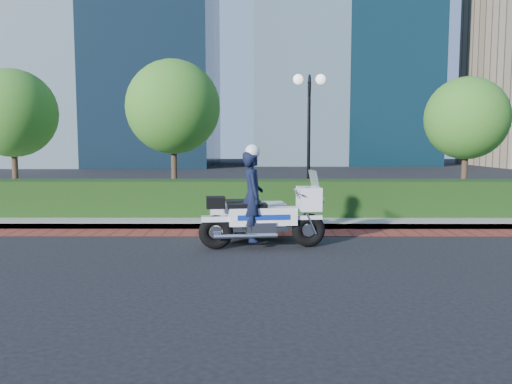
{
  "coord_description": "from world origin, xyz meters",
  "views": [
    {
      "loc": [
        -0.61,
        -10.66,
        2.21
      ],
      "look_at": [
        -0.66,
        1.66,
        1.0
      ],
      "focal_mm": 35.0,
      "sensor_mm": 36.0,
      "label": 1
    }
  ],
  "objects_px": {
    "tree_a": "(12,113)",
    "police_motorcycle": "(255,211)",
    "tree_b": "(173,107)",
    "tree_c": "(466,118)",
    "lamppost": "(309,119)"
  },
  "relations": [
    {
      "from": "tree_a",
      "to": "police_motorcycle",
      "type": "height_order",
      "value": "tree_a"
    },
    {
      "from": "lamppost",
      "to": "tree_c",
      "type": "bearing_deg",
      "value": 13.3
    },
    {
      "from": "tree_c",
      "to": "police_motorcycle",
      "type": "height_order",
      "value": "tree_c"
    },
    {
      "from": "tree_b",
      "to": "police_motorcycle",
      "type": "distance_m",
      "value": 7.52
    },
    {
      "from": "tree_a",
      "to": "police_motorcycle",
      "type": "relative_size",
      "value": 1.7
    },
    {
      "from": "police_motorcycle",
      "to": "lamppost",
      "type": "bearing_deg",
      "value": 64.71
    },
    {
      "from": "lamppost",
      "to": "tree_a",
      "type": "height_order",
      "value": "tree_a"
    },
    {
      "from": "tree_c",
      "to": "lamppost",
      "type": "bearing_deg",
      "value": -166.7
    },
    {
      "from": "lamppost",
      "to": "tree_a",
      "type": "xyz_separation_m",
      "value": [
        -10.0,
        1.3,
        0.26
      ]
    },
    {
      "from": "tree_a",
      "to": "police_motorcycle",
      "type": "xyz_separation_m",
      "value": [
        8.33,
        -6.42,
        -2.47
      ]
    },
    {
      "from": "tree_a",
      "to": "tree_b",
      "type": "xyz_separation_m",
      "value": [
        5.5,
        0.0,
        0.21
      ]
    },
    {
      "from": "lamppost",
      "to": "tree_a",
      "type": "relative_size",
      "value": 0.92
    },
    {
      "from": "police_motorcycle",
      "to": "tree_b",
      "type": "bearing_deg",
      "value": 106.54
    },
    {
      "from": "tree_b",
      "to": "tree_c",
      "type": "distance_m",
      "value": 10.01
    },
    {
      "from": "tree_a",
      "to": "police_motorcycle",
      "type": "distance_m",
      "value": 10.81
    }
  ]
}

